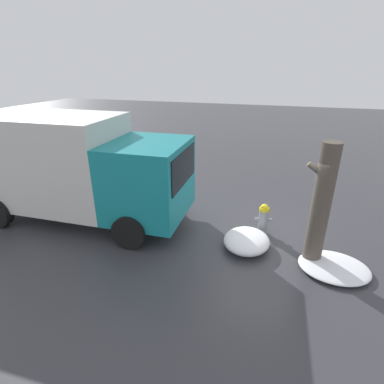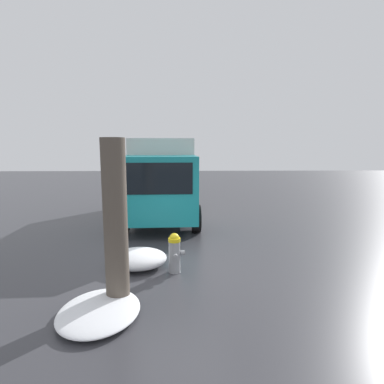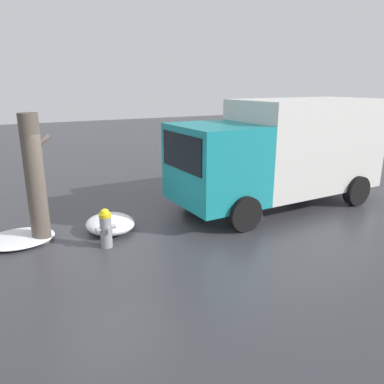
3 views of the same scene
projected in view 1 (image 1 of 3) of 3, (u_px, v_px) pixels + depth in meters
The scene contains 7 objects.
ground_plane at pixel (262, 233), 8.50m from camera, with size 60.00×60.00×0.00m, color #38383D.
fire_hydrant at pixel (263, 218), 8.32m from camera, with size 0.47×0.37×0.91m.
tree_trunk at pixel (321, 206), 6.70m from camera, with size 0.64×0.42×2.95m.
delivery_truck at pixel (74, 166), 8.79m from camera, with size 6.50×2.83×3.11m.
pedestrian at pixel (131, 184), 9.37m from camera, with size 0.38×0.38×1.75m.
snow_pile_by_hydrant at pixel (247, 241), 7.75m from camera, with size 1.18×1.34×0.41m.
snow_pile_curbside at pixel (334, 267), 6.93m from camera, with size 1.58×1.34×0.17m.
Camera 1 is at (-0.31, 7.62, 4.40)m, focal length 28.00 mm.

